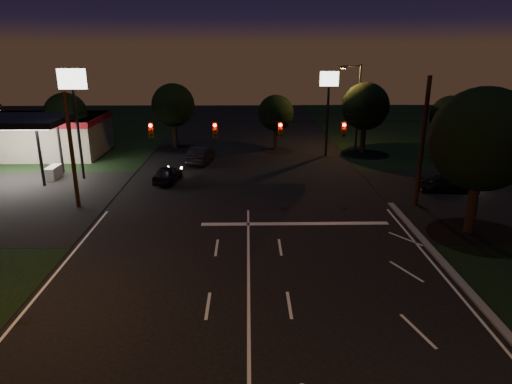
{
  "coord_description": "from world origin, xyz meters",
  "views": [
    {
      "loc": [
        0.0,
        -15.57,
        11.02
      ],
      "look_at": [
        0.45,
        8.93,
        3.0
      ],
      "focal_mm": 32.0,
      "sensor_mm": 36.0,
      "label": 1
    }
  ],
  "objects_px": {
    "utility_pole_right": "(415,204)",
    "tree_right_near": "(481,140)",
    "car_oncoming_b": "(201,155)",
    "car_cross": "(446,184)",
    "car_oncoming_a": "(167,174)"
  },
  "relations": [
    {
      "from": "utility_pole_right",
      "to": "tree_right_near",
      "type": "height_order",
      "value": "tree_right_near"
    },
    {
      "from": "tree_right_near",
      "to": "car_oncoming_b",
      "type": "bearing_deg",
      "value": 136.39
    },
    {
      "from": "utility_pole_right",
      "to": "car_cross",
      "type": "bearing_deg",
      "value": 41.4
    },
    {
      "from": "car_oncoming_a",
      "to": "tree_right_near",
      "type": "bearing_deg",
      "value": 160.76
    },
    {
      "from": "tree_right_near",
      "to": "car_oncoming_b",
      "type": "relative_size",
      "value": 1.82
    },
    {
      "from": "tree_right_near",
      "to": "car_oncoming_b",
      "type": "xyz_separation_m",
      "value": [
        -18.06,
        17.21,
        -4.88
      ]
    },
    {
      "from": "car_oncoming_a",
      "to": "utility_pole_right",
      "type": "bearing_deg",
      "value": 171.16
    },
    {
      "from": "tree_right_near",
      "to": "car_oncoming_a",
      "type": "xyz_separation_m",
      "value": [
        -20.22,
        10.81,
        -5.0
      ]
    },
    {
      "from": "utility_pole_right",
      "to": "tree_right_near",
      "type": "distance_m",
      "value": 7.61
    },
    {
      "from": "tree_right_near",
      "to": "car_oncoming_a",
      "type": "distance_m",
      "value": 23.46
    },
    {
      "from": "car_oncoming_b",
      "to": "tree_right_near",
      "type": "bearing_deg",
      "value": 146.72
    },
    {
      "from": "car_oncoming_b",
      "to": "car_cross",
      "type": "relative_size",
      "value": 1.13
    },
    {
      "from": "car_oncoming_b",
      "to": "car_cross",
      "type": "bearing_deg",
      "value": 165.22
    },
    {
      "from": "car_oncoming_b",
      "to": "utility_pole_right",
      "type": "bearing_deg",
      "value": 153.52
    },
    {
      "from": "tree_right_near",
      "to": "car_oncoming_a",
      "type": "relative_size",
      "value": 2.19
    }
  ]
}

